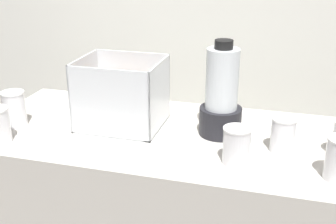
# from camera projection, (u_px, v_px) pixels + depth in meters

# --- Properties ---
(back_wall_unit) EXTENTS (2.60, 0.24, 2.50)m
(back_wall_unit) POSITION_uv_depth(u_px,v_px,m) (211.00, 2.00, 2.12)
(back_wall_unit) COLOR silver
(back_wall_unit) RESTS_ON ground_plane
(carrot_display_bin) EXTENTS (0.30, 0.25, 0.25)m
(carrot_display_bin) POSITION_uv_depth(u_px,v_px,m) (122.00, 105.00, 1.61)
(carrot_display_bin) COLOR white
(carrot_display_bin) RESTS_ON counter
(blender_pitcher) EXTENTS (0.15, 0.15, 0.34)m
(blender_pitcher) POSITION_uv_depth(u_px,v_px,m) (221.00, 98.00, 1.52)
(blender_pitcher) COLOR black
(blender_pitcher) RESTS_ON counter
(juice_cup_carrot_far_left) EXTENTS (0.09, 0.09, 0.13)m
(juice_cup_carrot_far_left) POSITION_uv_depth(u_px,v_px,m) (15.00, 111.00, 1.62)
(juice_cup_carrot_far_left) COLOR white
(juice_cup_carrot_far_left) RESTS_ON counter
(juice_cup_beet_middle) EXTENTS (0.09, 0.09, 0.12)m
(juice_cup_beet_middle) POSITION_uv_depth(u_px,v_px,m) (236.00, 148.00, 1.34)
(juice_cup_beet_middle) COLOR white
(juice_cup_beet_middle) RESTS_ON counter
(juice_cup_beet_right) EXTENTS (0.08, 0.08, 0.12)m
(juice_cup_beet_right) POSITION_uv_depth(u_px,v_px,m) (283.00, 136.00, 1.42)
(juice_cup_beet_right) COLOR white
(juice_cup_beet_right) RESTS_ON counter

